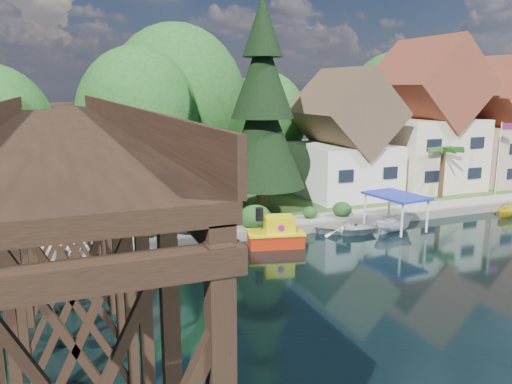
{
  "coord_description": "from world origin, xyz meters",
  "views": [
    {
      "loc": [
        -15.99,
        -21.48,
        9.84
      ],
      "look_at": [
        -5.13,
        6.0,
        3.63
      ],
      "focal_mm": 35.0,
      "sensor_mm": 36.0,
      "label": 1
    }
  ],
  "objects_px": {
    "house_center": "(424,125)",
    "shed": "(137,173)",
    "boat_white_a": "(346,226)",
    "boat_canopy": "(395,216)",
    "house_left": "(343,142)",
    "flagpole": "(501,151)",
    "house_right": "(500,129)",
    "conifer": "(262,111)",
    "trestle_bridge": "(62,178)",
    "tugboat": "(276,234)",
    "palm_tree": "(444,151)",
    "boat_yellow": "(508,207)"
  },
  "relations": [
    {
      "from": "palm_tree",
      "to": "flagpole",
      "type": "relative_size",
      "value": 0.73
    },
    {
      "from": "trestle_bridge",
      "to": "house_left",
      "type": "bearing_deg",
      "value": 25.21
    },
    {
      "from": "shed",
      "to": "boat_white_a",
      "type": "height_order",
      "value": "shed"
    },
    {
      "from": "boat_canopy",
      "to": "boat_white_a",
      "type": "bearing_deg",
      "value": 162.62
    },
    {
      "from": "trestle_bridge",
      "to": "palm_tree",
      "type": "xyz_separation_m",
      "value": [
        30.31,
        6.66,
        -0.78
      ]
    },
    {
      "from": "house_right",
      "to": "tugboat",
      "type": "height_order",
      "value": "house_right"
    },
    {
      "from": "boat_canopy",
      "to": "shed",
      "type": "bearing_deg",
      "value": 152.44
    },
    {
      "from": "boat_white_a",
      "to": "boat_canopy",
      "type": "xyz_separation_m",
      "value": [
        3.26,
        -1.02,
        0.69
      ]
    },
    {
      "from": "house_right",
      "to": "conifer",
      "type": "bearing_deg",
      "value": -173.75
    },
    {
      "from": "flagpole",
      "to": "conifer",
      "type": "bearing_deg",
      "value": 174.35
    },
    {
      "from": "trestle_bridge",
      "to": "boat_yellow",
      "type": "xyz_separation_m",
      "value": [
        32.06,
        1.17,
        -4.63
      ]
    },
    {
      "from": "house_right",
      "to": "boat_yellow",
      "type": "relative_size",
      "value": 4.58
    },
    {
      "from": "flagpole",
      "to": "trestle_bridge",
      "type": "bearing_deg",
      "value": -170.87
    },
    {
      "from": "house_center",
      "to": "boat_canopy",
      "type": "bearing_deg",
      "value": -135.8
    },
    {
      "from": "tugboat",
      "to": "boat_canopy",
      "type": "distance_m",
      "value": 8.94
    },
    {
      "from": "conifer",
      "to": "palm_tree",
      "type": "xyz_separation_m",
      "value": [
        16.14,
        -1.23,
        -3.58
      ]
    },
    {
      "from": "house_left",
      "to": "palm_tree",
      "type": "bearing_deg",
      "value": -29.69
    },
    {
      "from": "boat_white_a",
      "to": "conifer",
      "type": "bearing_deg",
      "value": 61.16
    },
    {
      "from": "tugboat",
      "to": "house_left",
      "type": "bearing_deg",
      "value": 42.65
    },
    {
      "from": "trestle_bridge",
      "to": "house_center",
      "type": "relative_size",
      "value": 3.18
    },
    {
      "from": "house_right",
      "to": "palm_tree",
      "type": "xyz_separation_m",
      "value": [
        -10.69,
        -4.17,
        -1.2
      ]
    },
    {
      "from": "shed",
      "to": "boat_yellow",
      "type": "relative_size",
      "value": 2.89
    },
    {
      "from": "house_center",
      "to": "conifer",
      "type": "height_order",
      "value": "conifer"
    },
    {
      "from": "house_right",
      "to": "conifer",
      "type": "relative_size",
      "value": 0.78
    },
    {
      "from": "house_left",
      "to": "palm_tree",
      "type": "height_order",
      "value": "house_left"
    },
    {
      "from": "house_right",
      "to": "house_center",
      "type": "bearing_deg",
      "value": 176.82
    },
    {
      "from": "conifer",
      "to": "house_center",
      "type": "bearing_deg",
      "value": 10.92
    },
    {
      "from": "tugboat",
      "to": "shed",
      "type": "bearing_deg",
      "value": 131.12
    },
    {
      "from": "house_center",
      "to": "tugboat",
      "type": "xyz_separation_m",
      "value": [
        -19.7,
        -10.36,
        -5.65
      ]
    },
    {
      "from": "house_center",
      "to": "shed",
      "type": "xyz_separation_m",
      "value": [
        -27.0,
        -2.0,
        -2.59
      ]
    },
    {
      "from": "conifer",
      "to": "flagpole",
      "type": "distance_m",
      "value": 22.04
    },
    {
      "from": "conifer",
      "to": "palm_tree",
      "type": "height_order",
      "value": "conifer"
    },
    {
      "from": "trestle_bridge",
      "to": "house_right",
      "type": "distance_m",
      "value": 42.41
    },
    {
      "from": "house_right",
      "to": "conifer",
      "type": "distance_m",
      "value": 27.09
    },
    {
      "from": "boat_canopy",
      "to": "boat_yellow",
      "type": "relative_size",
      "value": 1.63
    },
    {
      "from": "house_right",
      "to": "boat_white_a",
      "type": "xyz_separation_m",
      "value": [
        -23.03,
        -8.95,
        -5.33
      ]
    },
    {
      "from": "boat_canopy",
      "to": "house_left",
      "type": "bearing_deg",
      "value": 79.94
    },
    {
      "from": "flagpole",
      "to": "boat_canopy",
      "type": "distance_m",
      "value": 15.71
    },
    {
      "from": "conifer",
      "to": "tugboat",
      "type": "distance_m",
      "value": 10.3
    },
    {
      "from": "house_center",
      "to": "house_right",
      "type": "relative_size",
      "value": 1.12
    },
    {
      "from": "shed",
      "to": "flagpole",
      "type": "relative_size",
      "value": 1.22
    },
    {
      "from": "house_right",
      "to": "boat_yellow",
      "type": "distance_m",
      "value": 14.1
    },
    {
      "from": "tugboat",
      "to": "boat_white_a",
      "type": "relative_size",
      "value": 0.91
    },
    {
      "from": "house_center",
      "to": "flagpole",
      "type": "height_order",
      "value": "house_center"
    },
    {
      "from": "flagpole",
      "to": "boat_yellow",
      "type": "relative_size",
      "value": 2.36
    },
    {
      "from": "house_left",
      "to": "flagpole",
      "type": "relative_size",
      "value": 1.72
    },
    {
      "from": "trestle_bridge",
      "to": "house_right",
      "type": "xyz_separation_m",
      "value": [
        41.0,
        10.83,
        0.43
      ]
    },
    {
      "from": "palm_tree",
      "to": "house_left",
      "type": "bearing_deg",
      "value": 150.31
    },
    {
      "from": "shed",
      "to": "palm_tree",
      "type": "relative_size",
      "value": 1.68
    },
    {
      "from": "tugboat",
      "to": "boat_yellow",
      "type": "distance_m",
      "value": 19.77
    }
  ]
}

